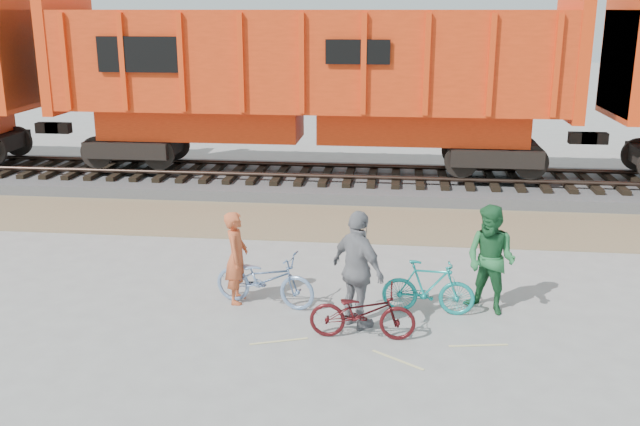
{
  "coord_description": "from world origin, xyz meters",
  "views": [
    {
      "loc": [
        0.73,
        -10.52,
        4.86
      ],
      "look_at": [
        -0.63,
        1.5,
        1.39
      ],
      "focal_mm": 40.0,
      "sensor_mm": 36.0,
      "label": 1
    }
  ],
  "objects_px": {
    "hopper_car_center": "(310,80)",
    "bicycle_blue": "(265,279)",
    "person_woman": "(358,270)",
    "person_man": "(491,260)",
    "bicycle_maroon": "(362,312)",
    "person_solo": "(237,257)",
    "bicycle_teal": "(428,287)"
  },
  "relations": [
    {
      "from": "person_man",
      "to": "person_woman",
      "type": "height_order",
      "value": "person_woman"
    },
    {
      "from": "bicycle_teal",
      "to": "person_woman",
      "type": "xyz_separation_m",
      "value": [
        -1.12,
        -0.65,
        0.5
      ]
    },
    {
      "from": "bicycle_maroon",
      "to": "person_man",
      "type": "xyz_separation_m",
      "value": [
        2.02,
        1.25,
        0.48
      ]
    },
    {
      "from": "person_solo",
      "to": "bicycle_blue",
      "type": "bearing_deg",
      "value": -104.27
    },
    {
      "from": "person_solo",
      "to": "person_man",
      "type": "xyz_separation_m",
      "value": [
        4.24,
        0.06,
        0.11
      ]
    },
    {
      "from": "bicycle_maroon",
      "to": "bicycle_blue",
      "type": "bearing_deg",
      "value": 57.31
    },
    {
      "from": "bicycle_teal",
      "to": "bicycle_maroon",
      "type": "relative_size",
      "value": 0.94
    },
    {
      "from": "bicycle_maroon",
      "to": "person_solo",
      "type": "height_order",
      "value": "person_solo"
    },
    {
      "from": "person_solo",
      "to": "person_woman",
      "type": "bearing_deg",
      "value": -113.36
    },
    {
      "from": "bicycle_blue",
      "to": "bicycle_maroon",
      "type": "height_order",
      "value": "bicycle_blue"
    },
    {
      "from": "hopper_car_center",
      "to": "person_woman",
      "type": "bearing_deg",
      "value": -78.12
    },
    {
      "from": "bicycle_maroon",
      "to": "person_woman",
      "type": "height_order",
      "value": "person_woman"
    },
    {
      "from": "bicycle_blue",
      "to": "bicycle_teal",
      "type": "relative_size",
      "value": 1.17
    },
    {
      "from": "bicycle_blue",
      "to": "person_woman",
      "type": "height_order",
      "value": "person_woman"
    },
    {
      "from": "hopper_car_center",
      "to": "person_solo",
      "type": "bearing_deg",
      "value": -91.33
    },
    {
      "from": "bicycle_blue",
      "to": "person_solo",
      "type": "distance_m",
      "value": 0.61
    },
    {
      "from": "person_solo",
      "to": "bicycle_maroon",
      "type": "bearing_deg",
      "value": -121.14
    },
    {
      "from": "bicycle_blue",
      "to": "person_woman",
      "type": "distance_m",
      "value": 1.82
    },
    {
      "from": "bicycle_blue",
      "to": "person_man",
      "type": "height_order",
      "value": "person_man"
    },
    {
      "from": "person_man",
      "to": "bicycle_teal",
      "type": "bearing_deg",
      "value": -133.46
    },
    {
      "from": "bicycle_teal",
      "to": "bicycle_maroon",
      "type": "bearing_deg",
      "value": 139.75
    },
    {
      "from": "bicycle_maroon",
      "to": "person_man",
      "type": "height_order",
      "value": "person_man"
    },
    {
      "from": "person_woman",
      "to": "bicycle_teal",
      "type": "bearing_deg",
      "value": -104.56
    },
    {
      "from": "bicycle_maroon",
      "to": "person_solo",
      "type": "distance_m",
      "value": 2.54
    },
    {
      "from": "hopper_car_center",
      "to": "person_solo",
      "type": "relative_size",
      "value": 8.73
    },
    {
      "from": "hopper_car_center",
      "to": "person_woman",
      "type": "distance_m",
      "value": 9.55
    },
    {
      "from": "person_woman",
      "to": "bicycle_maroon",
      "type": "bearing_deg",
      "value": 149.63
    },
    {
      "from": "hopper_car_center",
      "to": "bicycle_blue",
      "type": "xyz_separation_m",
      "value": [
        0.31,
        -8.44,
        -2.54
      ]
    },
    {
      "from": "bicycle_blue",
      "to": "person_woman",
      "type": "bearing_deg",
      "value": -100.28
    },
    {
      "from": "bicycle_teal",
      "to": "person_woman",
      "type": "relative_size",
      "value": 0.8
    },
    {
      "from": "bicycle_blue",
      "to": "person_man",
      "type": "bearing_deg",
      "value": -74.8
    },
    {
      "from": "person_man",
      "to": "bicycle_maroon",
      "type": "bearing_deg",
      "value": -113.18
    }
  ]
}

